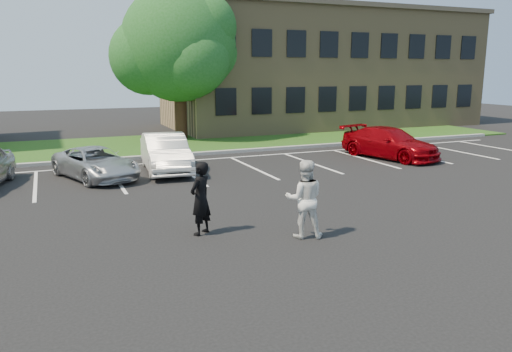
% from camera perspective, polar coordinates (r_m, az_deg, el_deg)
% --- Properties ---
extents(ground_plane, '(90.00, 90.00, 0.00)m').
position_cam_1_polar(ground_plane, '(12.77, 1.75, -6.36)').
color(ground_plane, black).
rests_on(ground_plane, ground).
extents(curb, '(40.00, 0.30, 0.15)m').
position_cam_1_polar(curb, '(23.89, -10.30, 2.30)').
color(curb, gray).
rests_on(curb, ground).
extents(grass_strip, '(44.00, 8.00, 0.08)m').
position_cam_1_polar(grass_strip, '(27.77, -12.12, 3.49)').
color(grass_strip, '#103D0E').
rests_on(grass_strip, ground).
extents(stall_lines, '(34.00, 5.36, 0.01)m').
position_cam_1_polar(stall_lines, '(21.36, -4.82, 1.12)').
color(stall_lines, white).
rests_on(stall_lines, ground).
extents(office_building, '(22.40, 10.40, 8.30)m').
position_cam_1_polar(office_building, '(38.11, 7.34, 12.11)').
color(office_building, '#937D54').
rests_on(office_building, ground).
extents(tree, '(7.80, 7.20, 8.80)m').
position_cam_1_polar(tree, '(30.01, -8.71, 14.40)').
color(tree, black).
rests_on(tree, ground).
extents(man_black_suit, '(0.80, 0.76, 1.85)m').
position_cam_1_polar(man_black_suit, '(12.39, -6.36, -2.55)').
color(man_black_suit, black).
rests_on(man_black_suit, ground).
extents(man_white_shirt, '(1.14, 1.03, 1.93)m').
position_cam_1_polar(man_white_shirt, '(12.16, 5.55, -2.62)').
color(man_white_shirt, silver).
rests_on(man_white_shirt, ground).
extents(car_silver_minivan, '(3.30, 4.66, 1.18)m').
position_cam_1_polar(car_silver_minivan, '(19.73, -17.85, 1.41)').
color(car_silver_minivan, '#B3B6BC').
rests_on(car_silver_minivan, ground).
extents(car_white_sedan, '(1.99, 4.71, 1.51)m').
position_cam_1_polar(car_white_sedan, '(20.43, -10.30, 2.61)').
color(car_white_sedan, silver).
rests_on(car_white_sedan, ground).
extents(car_red_compact, '(3.16, 5.21, 1.41)m').
position_cam_1_polar(car_red_compact, '(24.05, 15.03, 3.67)').
color(car_red_compact, '#890208').
rests_on(car_red_compact, ground).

